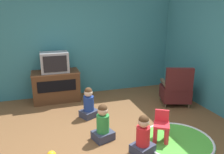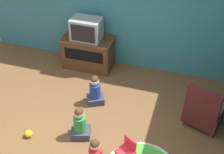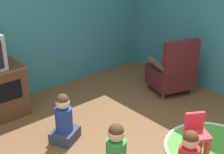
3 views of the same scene
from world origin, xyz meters
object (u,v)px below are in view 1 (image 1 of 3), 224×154
(yellow_kid_chair, at_px, (161,128))
(child_watching_left, at_px, (143,137))
(black_armchair, at_px, (176,90))
(child_watching_center, at_px, (103,124))
(child_watching_right, at_px, (89,104))
(television, at_px, (55,62))
(tv_cabinet, at_px, (56,85))

(yellow_kid_chair, height_order, child_watching_left, child_watching_left)
(black_armchair, height_order, child_watching_center, black_armchair)
(black_armchair, bearing_deg, yellow_kid_chair, 67.11)
(child_watching_right, bearing_deg, television, 90.12)
(tv_cabinet, distance_m, child_watching_right, 1.20)
(television, xyz_separation_m, child_watching_center, (0.57, -1.89, -0.65))
(television, bearing_deg, child_watching_center, -73.08)
(television, distance_m, yellow_kid_chair, 2.73)
(television, height_order, black_armchair, television)
(child_watching_center, height_order, child_watching_right, child_watching_center)
(child_watching_right, bearing_deg, tv_cabinet, 89.24)
(child_watching_left, height_order, child_watching_right, child_watching_right)
(television, relative_size, child_watching_left, 1.01)
(child_watching_left, relative_size, child_watching_right, 0.98)
(child_watching_right, bearing_deg, black_armchair, -27.20)
(black_armchair, xyz_separation_m, child_watching_center, (-1.89, -0.85, -0.08))
(black_armchair, bearing_deg, tv_cabinet, -5.11)
(yellow_kid_chair, bearing_deg, child_watching_right, 157.76)
(yellow_kid_chair, distance_m, child_watching_center, 0.92)
(child_watching_right, bearing_deg, child_watching_center, -114.00)
(black_armchair, relative_size, child_watching_left, 1.49)
(tv_cabinet, xyz_separation_m, child_watching_left, (1.02, -2.45, -0.10))
(television, bearing_deg, yellow_kid_chair, -57.07)
(black_armchair, relative_size, child_watching_center, 1.46)
(television, distance_m, black_armchair, 2.74)
(child_watching_center, bearing_deg, black_armchair, 7.35)
(television, bearing_deg, child_watching_left, -66.93)
(tv_cabinet, relative_size, black_armchair, 1.19)
(yellow_kid_chair, height_order, child_watching_right, child_watching_right)
(yellow_kid_chair, bearing_deg, child_watching_left, -124.34)
(tv_cabinet, xyz_separation_m, yellow_kid_chair, (1.43, -2.25, -0.14))
(tv_cabinet, bearing_deg, child_watching_center, -73.41)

